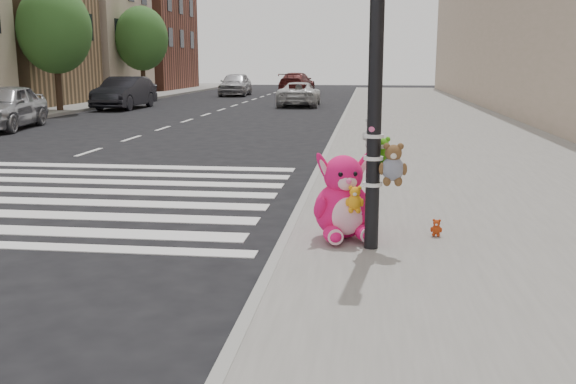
% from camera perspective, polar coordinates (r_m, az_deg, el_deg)
% --- Properties ---
extents(ground, '(120.00, 120.00, 0.00)m').
position_cam_1_polar(ground, '(6.39, -17.01, -9.68)').
color(ground, black).
rests_on(ground, ground).
extents(sidewalk_near, '(7.00, 80.00, 0.14)m').
position_cam_1_polar(sidewalk_near, '(15.76, 16.08, 3.07)').
color(sidewalk_near, slate).
rests_on(sidewalk_near, ground).
extents(curb_edge, '(0.12, 80.00, 0.15)m').
position_cam_1_polar(curb_edge, '(15.60, 3.44, 3.41)').
color(curb_edge, gray).
rests_on(curb_edge, ground).
extents(bld_far_c, '(6.00, 8.00, 8.00)m').
position_cam_1_polar(bld_far_c, '(36.26, -23.38, 13.32)').
color(bld_far_c, '#8F704C').
rests_on(bld_far_c, ground).
extents(bld_far_d, '(6.00, 8.00, 10.00)m').
position_cam_1_polar(bld_far_d, '(44.34, -17.47, 14.51)').
color(bld_far_d, tan).
rests_on(bld_far_d, ground).
extents(bld_far_e, '(6.00, 10.00, 9.00)m').
position_cam_1_polar(bld_far_e, '(54.53, -12.56, 13.57)').
color(bld_far_e, brown).
rests_on(bld_far_e, ground).
extents(signal_pole, '(0.69, 0.49, 4.00)m').
position_cam_1_polar(signal_pole, '(7.24, 8.01, 7.70)').
color(signal_pole, black).
rests_on(signal_pole, sidewalk_near).
extents(tree_far_b, '(3.20, 3.20, 5.44)m').
position_cam_1_polar(tree_far_b, '(30.69, -20.04, 13.41)').
color(tree_far_b, '#382619').
rests_on(tree_far_b, sidewalk_far).
extents(tree_far_c, '(3.20, 3.20, 5.44)m').
position_cam_1_polar(tree_far_c, '(40.82, -12.89, 13.15)').
color(tree_far_c, '#382619').
rests_on(tree_far_c, sidewalk_far).
extents(pink_bunny, '(0.86, 0.94, 1.08)m').
position_cam_1_polar(pink_bunny, '(7.77, 4.95, -0.97)').
color(pink_bunny, '#F01468').
rests_on(pink_bunny, sidewalk_near).
extents(red_teddy, '(0.17, 0.13, 0.22)m').
position_cam_1_polar(red_teddy, '(8.11, 13.06, -3.11)').
color(red_teddy, '#B13811').
rests_on(red_teddy, sidewalk_near).
extents(car_silver_far, '(2.48, 4.73, 1.53)m').
position_cam_1_polar(car_silver_far, '(24.04, -23.96, 6.95)').
color(car_silver_far, '#9E9EA2').
rests_on(car_silver_far, ground).
extents(car_dark_far, '(1.74, 4.76, 1.56)m').
position_cam_1_polar(car_dark_far, '(32.72, -14.32, 8.54)').
color(car_dark_far, black).
rests_on(car_dark_far, ground).
extents(car_white_near, '(2.20, 4.52, 1.24)m').
position_cam_1_polar(car_white_near, '(33.75, 1.01, 8.70)').
color(car_white_near, silver).
rests_on(car_white_near, ground).
extents(car_maroon_near, '(2.55, 5.26, 1.47)m').
position_cam_1_polar(car_maroon_near, '(49.68, 0.79, 9.72)').
color(car_maroon_near, '#551918').
rests_on(car_maroon_near, ground).
extents(car_silver_deep, '(2.07, 4.70, 1.57)m').
position_cam_1_polar(car_silver_deep, '(44.40, -4.69, 9.54)').
color(car_silver_deep, '#A5A5AA').
rests_on(car_silver_deep, ground).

